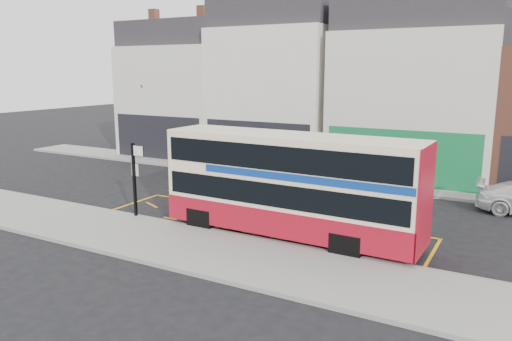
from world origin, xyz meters
The scene contains 13 objects.
ground centered at (0.00, 0.00, 0.00)m, with size 120.00×120.00×0.00m, color black.
pavement centered at (0.00, -2.30, 0.07)m, with size 40.00×4.00×0.15m, color gray.
kerb centered at (0.00, -0.38, 0.07)m, with size 40.00×0.15×0.15m, color gray.
far_pavement centered at (0.00, 11.00, 0.07)m, with size 50.00×3.00×0.15m, color gray.
road_markings centered at (0.00, 1.60, 0.01)m, with size 14.00×3.40×0.01m, color #FFAD0D, non-canonical shape.
terrace_far_left centered at (-13.50, 14.99, 4.82)m, with size 8.00×8.01×10.80m.
terrace_left centered at (-5.50, 14.99, 5.32)m, with size 8.00×8.01×11.80m.
terrace_green_shop centered at (3.50, 14.99, 5.07)m, with size 9.00×8.01×11.30m.
double_decker_bus centered at (1.85, 0.60, 2.12)m, with size 10.12×2.54×4.02m.
bus_stop_post centered at (-5.01, -0.48, 2.06)m, with size 0.79×0.14×3.20m.
car_silver centered at (-8.90, 9.63, 0.61)m, with size 1.45×3.59×1.22m, color silver.
car_grey centered at (-2.31, 9.43, 0.77)m, with size 1.63×4.68×1.54m, color #37383D.
street_tree_left centered at (-14.49, 12.10, 4.64)m, with size 3.15×3.15×6.80m.
Camera 1 is at (9.68, -16.18, 6.41)m, focal length 35.00 mm.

